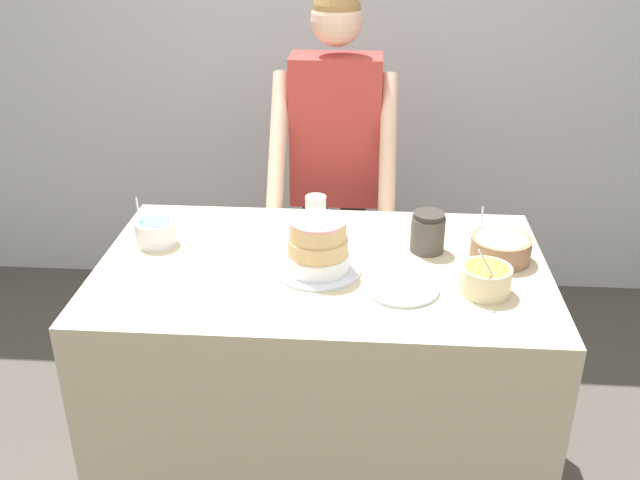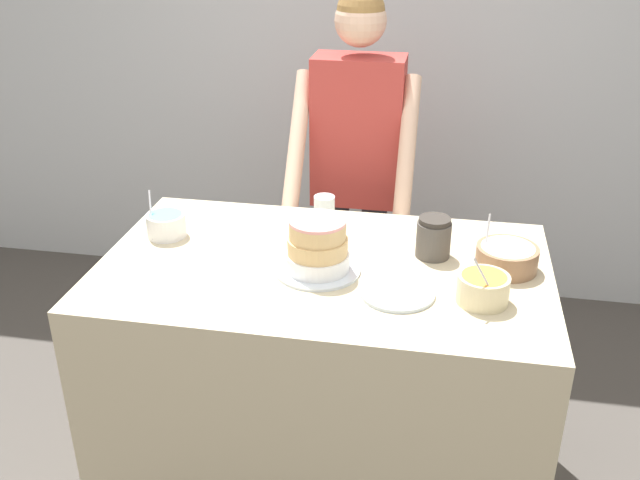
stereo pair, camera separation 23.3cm
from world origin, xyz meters
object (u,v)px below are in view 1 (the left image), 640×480
(frosting_bowl_white, at_px, (501,248))
(ceramic_plate, at_px, (402,288))
(person_baker, at_px, (335,151))
(cake, at_px, (318,248))
(frosting_bowl_blue, at_px, (155,232))
(stoneware_jar, at_px, (428,232))
(drinking_glass, at_px, (316,215))
(frosting_bowl_orange, at_px, (486,279))

(frosting_bowl_white, distance_m, ceramic_plate, 0.42)
(person_baker, height_order, cake, person_baker)
(frosting_bowl_blue, relative_size, stoneware_jar, 1.17)
(cake, xyz_separation_m, drinking_glass, (-0.03, 0.29, -0.01))
(ceramic_plate, bearing_deg, frosting_bowl_blue, 162.55)
(drinking_glass, relative_size, ceramic_plate, 0.63)
(person_baker, bearing_deg, frosting_bowl_orange, -61.56)
(cake, bearing_deg, frosting_bowl_blue, 164.38)
(frosting_bowl_blue, distance_m, stoneware_jar, 0.97)
(person_baker, xyz_separation_m, frosting_bowl_blue, (-0.60, -0.70, -0.08))
(cake, relative_size, frosting_bowl_blue, 1.72)
(person_baker, relative_size, stoneware_jar, 12.26)
(frosting_bowl_white, xyz_separation_m, ceramic_plate, (-0.34, -0.23, -0.04))
(frosting_bowl_orange, relative_size, drinking_glass, 1.21)
(cake, bearing_deg, frosting_bowl_white, 11.68)
(frosting_bowl_orange, xyz_separation_m, ceramic_plate, (-0.26, -0.00, -0.04))
(frosting_bowl_white, height_order, drinking_glass, frosting_bowl_white)
(cake, xyz_separation_m, stoneware_jar, (0.37, 0.18, -0.01))
(person_baker, bearing_deg, frosting_bowl_blue, -130.76)
(frosting_bowl_orange, height_order, drinking_glass, frosting_bowl_orange)
(person_baker, bearing_deg, cake, -90.58)
(frosting_bowl_white, bearing_deg, cake, -168.32)
(frosting_bowl_blue, bearing_deg, frosting_bowl_white, -1.83)
(drinking_glass, bearing_deg, frosting_bowl_blue, -168.14)
(person_baker, bearing_deg, ceramic_plate, -74.71)
(person_baker, relative_size, drinking_glass, 11.75)
(cake, bearing_deg, person_baker, 89.42)
(frosting_bowl_blue, bearing_deg, frosting_bowl_orange, -13.46)
(stoneware_jar, bearing_deg, frosting_bowl_blue, -179.15)
(person_baker, height_order, ceramic_plate, person_baker)
(stoneware_jar, bearing_deg, person_baker, 117.87)
(ceramic_plate, xyz_separation_m, stoneware_jar, (0.10, 0.29, 0.06))
(frosting_bowl_orange, bearing_deg, cake, 168.99)
(frosting_bowl_blue, relative_size, drinking_glass, 1.12)
(ceramic_plate, bearing_deg, cake, 158.70)
(cake, relative_size, frosting_bowl_white, 1.40)
(person_baker, relative_size, cake, 6.13)
(frosting_bowl_blue, bearing_deg, cake, -15.62)
(drinking_glass, bearing_deg, cake, -84.26)
(person_baker, relative_size, frosting_bowl_blue, 10.52)
(ceramic_plate, bearing_deg, drinking_glass, 127.73)
(person_baker, xyz_separation_m, drinking_glass, (-0.04, -0.58, -0.05))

